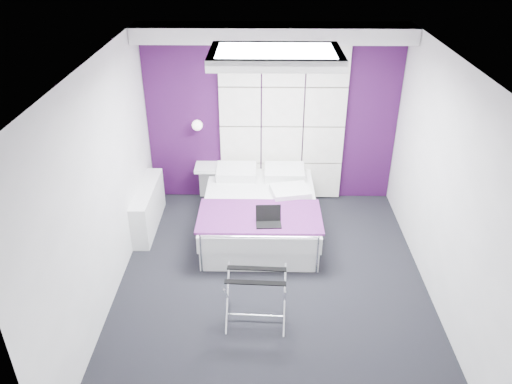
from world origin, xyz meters
TOP-DOWN VIEW (x-y plane):
  - floor at (0.00, 0.00)m, footprint 4.40×4.40m
  - ceiling at (0.00, 0.00)m, footprint 4.40×4.40m
  - wall_back at (0.00, 2.20)m, footprint 3.60×0.00m
  - wall_left at (-1.80, 0.00)m, footprint 0.00×4.40m
  - wall_right at (1.80, 0.00)m, footprint 0.00×4.40m
  - accent_wall at (0.00, 2.19)m, footprint 3.58×0.02m
  - soffit at (0.00, 1.95)m, footprint 3.58×0.50m
  - headboard at (0.15, 2.14)m, footprint 1.80×0.08m
  - skylight at (0.00, 0.60)m, footprint 1.36×0.86m
  - wall_lamp at (-1.05, 2.06)m, footprint 0.15×0.15m
  - radiator at (-1.69, 1.30)m, footprint 0.22×1.20m
  - bed at (-0.16, 1.21)m, footprint 1.55×1.86m
  - nightstand at (-0.88, 2.02)m, footprint 0.46×0.36m
  - luggage_rack at (-0.18, -0.53)m, footprint 0.62×0.46m
  - laptop at (-0.05, 0.59)m, footprint 0.30×0.22m

SIDE VIEW (x-z plane):
  - floor at x=0.00m, z-range 0.00..0.00m
  - bed at x=-0.16m, z-range -0.05..0.61m
  - radiator at x=-1.69m, z-range 0.00..0.60m
  - luggage_rack at x=-0.18m, z-range 0.00..0.61m
  - nightstand at x=-0.88m, z-range 0.54..0.59m
  - laptop at x=-0.05m, z-range 0.47..0.69m
  - headboard at x=0.15m, z-range 0.02..2.32m
  - wall_lamp at x=-1.05m, z-range 1.15..1.29m
  - wall_left at x=-1.80m, z-range -0.90..3.50m
  - wall_right at x=1.80m, z-range -0.90..3.50m
  - accent_wall at x=0.00m, z-range 0.01..2.59m
  - wall_back at x=0.00m, z-range -0.50..3.10m
  - soffit at x=0.00m, z-range 2.40..2.60m
  - skylight at x=0.00m, z-range 2.49..2.61m
  - ceiling at x=0.00m, z-range 2.60..2.60m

